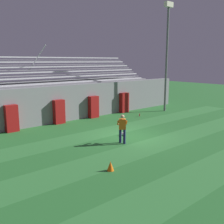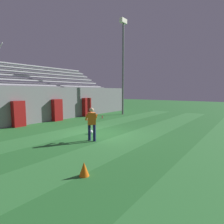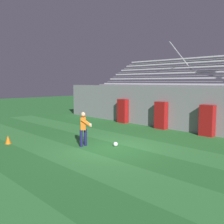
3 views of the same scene
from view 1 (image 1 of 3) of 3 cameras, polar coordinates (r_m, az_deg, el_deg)
The scene contains 15 objects.
ground_plane at distance 16.48m, azimuth 3.99°, elevation -5.31°, with size 80.00×80.00×0.00m, color #286B2D.
turf_stripe_near at distance 13.17m, azimuth 23.03°, elevation -10.46°, with size 28.00×1.95×0.01m, color #337A38.
turf_stripe_mid at distance 15.14m, azimuth 9.62°, elevation -6.93°, with size 28.00×1.95×0.01m, color #337A38.
turf_stripe_far at distance 17.76m, azimuth -0.14°, elevation -4.07°, with size 28.00×1.95×0.01m, color #337A38.
back_wall at distance 21.18m, azimuth -8.44°, elevation 2.13°, with size 24.00×0.60×2.80m, color gray.
padding_pillar_gate_left at distance 19.98m, azimuth -11.45°, elevation 0.05°, with size 0.82×0.44×1.80m, color maroon.
padding_pillar_gate_right at distance 21.71m, azimuth -4.04°, elevation 1.11°, with size 0.82×0.44×1.80m, color maroon.
padding_pillar_far_left at distance 18.55m, azimuth -21.02°, elevation -1.32°, with size 0.82×0.44×1.80m, color maroon.
padding_pillar_far_right at distance 23.93m, azimuth 2.66°, elevation 2.05°, with size 0.82×0.44×1.80m, color maroon.
bleacher_stand at distance 23.46m, azimuth -12.00°, elevation 3.14°, with size 18.00×4.75×5.83m.
floodlight_pole at distance 24.88m, azimuth 11.90°, elevation 13.95°, with size 0.90×0.36×9.74m.
goalkeeper at distance 14.89m, azimuth 2.27°, elevation -3.27°, with size 0.74×0.73×1.67m.
soccer_ball at distance 16.60m, azimuth 2.44°, elevation -4.78°, with size 0.22×0.22×0.22m, color white.
traffic_cone at distance 11.45m, azimuth -0.34°, elevation -11.67°, with size 0.30×0.30×0.42m, color orange.
water_bottle at distance 22.40m, azimuth 6.00°, elevation -0.65°, with size 0.07×0.07×0.24m, color red.
Camera 1 is at (-11.18, -11.19, 4.63)m, focal length 42.00 mm.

